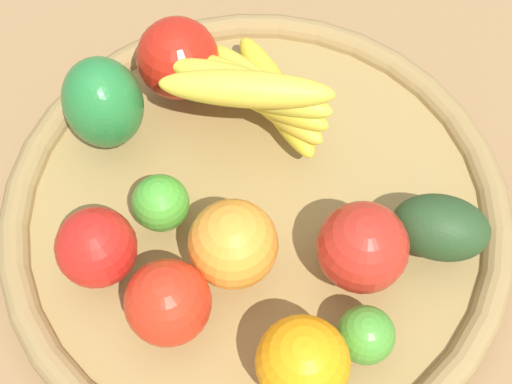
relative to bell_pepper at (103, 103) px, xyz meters
The scene contains 13 objects.
ground_plane 0.18m from the bell_pepper, 111.73° to the left, with size 2.40×2.40×0.00m, color olive.
basket 0.17m from the bell_pepper, 111.73° to the left, with size 0.47×0.47×0.04m.
bell_pepper is the anchor object (origin of this frame).
lime_0 0.31m from the bell_pepper, 98.32° to the left, with size 0.05×0.05×0.05m, color #4A972F.
apple_0 0.26m from the bell_pepper, 109.38° to the left, with size 0.08×0.08×0.08m, color red.
banana_bunch 0.14m from the bell_pepper, 146.23° to the left, with size 0.15×0.16×0.09m.
apple_3 0.14m from the bell_pepper, 54.00° to the left, with size 0.07×0.07×0.07m, color red.
apple_2 0.20m from the bell_pepper, 71.44° to the left, with size 0.07×0.07×0.07m, color red.
orange_0 0.29m from the bell_pepper, 87.69° to the left, with size 0.07×0.07×0.07m, color orange.
orange_1 0.18m from the bell_pepper, 92.32° to the left, with size 0.07×0.07×0.07m, color orange.
avocado 0.32m from the bell_pepper, 119.55° to the left, with size 0.08×0.06×0.06m, color #274420.
apple_1 0.08m from the bell_pepper, behind, with size 0.08×0.08×0.08m, color red.
lime_1 0.11m from the bell_pepper, 82.38° to the left, with size 0.05×0.05×0.05m, color green.
Camera 1 is at (0.20, 0.25, 0.63)m, focal length 52.00 mm.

